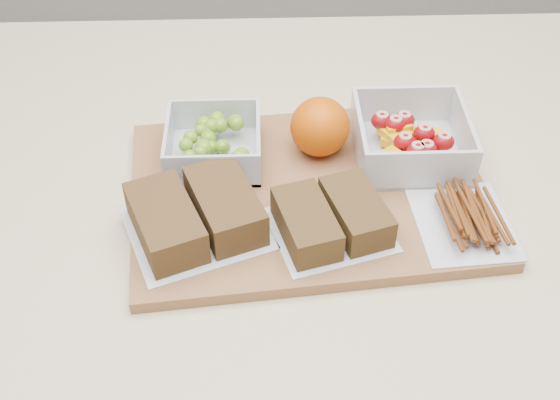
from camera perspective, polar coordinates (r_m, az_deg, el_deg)
The scene contains 7 objects.
cutting_board at distance 0.84m, azimuth 2.38°, elevation 0.63°, with size 0.42×0.30×0.02m, color #91613C.
grape_container at distance 0.87m, azimuth -5.32°, elevation 4.58°, with size 0.12×0.12×0.05m.
fruit_container at distance 0.88m, azimuth 10.54°, elevation 4.75°, with size 0.14×0.14×0.06m.
orange at distance 0.87m, azimuth 3.26°, elevation 5.97°, with size 0.07×0.07×0.07m, color #D55405.
sandwich_bag_left at distance 0.78m, azimuth -6.86°, elevation -1.19°, with size 0.19×0.18×0.05m.
sandwich_bag_center at distance 0.77m, azimuth 4.18°, elevation -1.51°, with size 0.15×0.14×0.04m.
pretzel_bag at distance 0.81m, azimuth 14.79°, elevation -1.19°, with size 0.11×0.13×0.03m.
Camera 1 is at (-0.04, -0.60, 1.48)m, focal length 45.00 mm.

